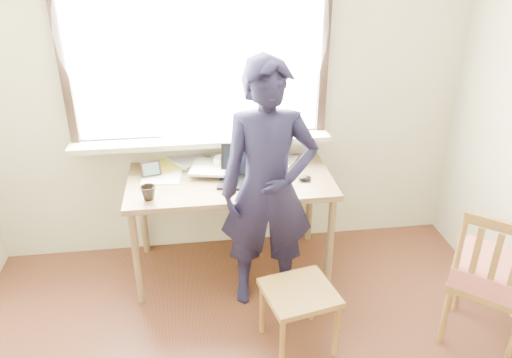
{
  "coord_description": "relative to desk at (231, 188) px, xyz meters",
  "views": [
    {
      "loc": [
        -0.27,
        -1.43,
        2.3
      ],
      "look_at": [
        0.06,
        0.95,
        1.08
      ],
      "focal_mm": 35.0,
      "sensor_mm": 36.0,
      "label": 1
    }
  ],
  "objects": [
    {
      "name": "room_shell",
      "position": [
        0.0,
        -1.43,
        0.96
      ],
      "size": [
        3.52,
        4.02,
        2.61
      ],
      "color": "beige",
      "rests_on": "ground"
    },
    {
      "name": "desk",
      "position": [
        0.0,
        0.0,
        0.0
      ],
      "size": [
        1.4,
        0.7,
        0.75
      ],
      "color": "brown",
      "rests_on": "ground"
    },
    {
      "name": "laptop",
      "position": [
        0.09,
        -0.03,
        0.13
      ],
      "size": [
        0.38,
        0.33,
        0.23
      ],
      "color": "black",
      "rests_on": "desk"
    },
    {
      "name": "mug_white",
      "position": [
        -0.04,
        0.14,
        0.13
      ],
      "size": [
        0.18,
        0.18,
        0.1
      ],
      "primitive_type": "imported",
      "rotation": [
        0.0,
        0.0,
        0.66
      ],
      "color": "white",
      "rests_on": "desk"
    },
    {
      "name": "mug_dark",
      "position": [
        -0.54,
        -0.22,
        0.12
      ],
      "size": [
        0.11,
        0.11,
        0.09
      ],
      "primitive_type": "imported",
      "rotation": [
        0.0,
        0.0,
        -0.12
      ],
      "color": "black",
      "rests_on": "desk"
    },
    {
      "name": "mouse",
      "position": [
        0.5,
        -0.1,
        0.09
      ],
      "size": [
        0.09,
        0.06,
        0.03
      ],
      "primitive_type": "ellipsoid",
      "color": "black",
      "rests_on": "desk"
    },
    {
      "name": "desk_clutter",
      "position": [
        -0.24,
        0.11,
        0.1
      ],
      "size": [
        0.79,
        0.42,
        0.04
      ],
      "color": "#B22025",
      "rests_on": "desk"
    },
    {
      "name": "book_a",
      "position": [
        -0.39,
        0.27,
        0.09
      ],
      "size": [
        0.35,
        0.37,
        0.03
      ],
      "primitive_type": "imported",
      "rotation": [
        0.0,
        0.0,
        0.59
      ],
      "color": "white",
      "rests_on": "desk"
    },
    {
      "name": "book_b",
      "position": [
        0.34,
        0.25,
        0.09
      ],
      "size": [
        0.25,
        0.27,
        0.02
      ],
      "primitive_type": "imported",
      "rotation": [
        0.0,
        0.0,
        -0.52
      ],
      "color": "white",
      "rests_on": "desk"
    },
    {
      "name": "picture_frame",
      "position": [
        -0.54,
        0.1,
        0.13
      ],
      "size": [
        0.14,
        0.04,
        0.11
      ],
      "color": "black",
      "rests_on": "desk"
    },
    {
      "name": "work_chair",
      "position": [
        0.33,
        -0.82,
        -0.33
      ],
      "size": [
        0.47,
        0.46,
        0.41
      ],
      "color": "olive",
      "rests_on": "ground"
    },
    {
      "name": "side_chair",
      "position": [
        1.45,
        -0.94,
        -0.18
      ],
      "size": [
        0.6,
        0.6,
        0.94
      ],
      "color": "olive",
      "rests_on": "ground"
    },
    {
      "name": "person",
      "position": [
        0.21,
        -0.34,
        0.16
      ],
      "size": [
        0.63,
        0.44,
        1.67
      ],
      "primitive_type": "imported",
      "rotation": [
        0.0,
        0.0,
        -0.07
      ],
      "color": "black",
      "rests_on": "ground"
    }
  ]
}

